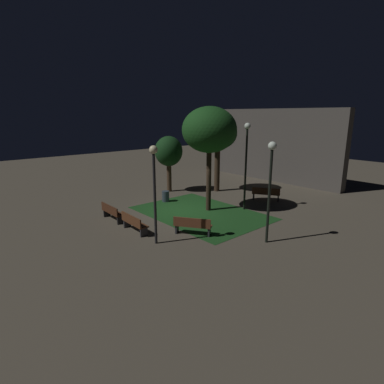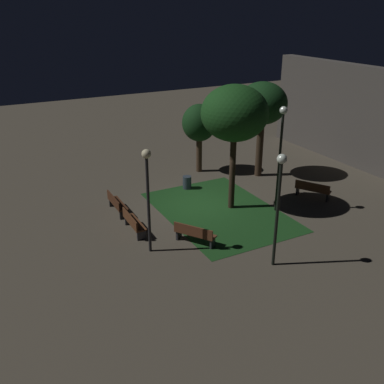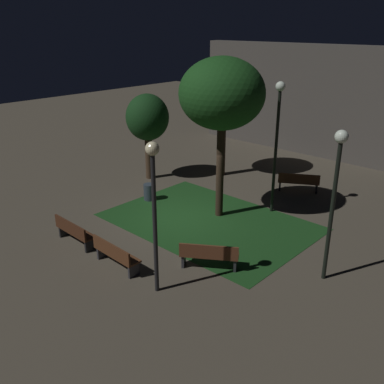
{
  "view_description": "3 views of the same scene",
  "coord_description": "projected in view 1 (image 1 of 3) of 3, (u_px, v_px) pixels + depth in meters",
  "views": [
    {
      "loc": [
        13.66,
        -11.05,
        5.58
      ],
      "look_at": [
        0.83,
        0.15,
        1.29
      ],
      "focal_mm": 28.94,
      "sensor_mm": 36.0,
      "label": 1
    },
    {
      "loc": [
        17.4,
        -9.51,
        9.21
      ],
      "look_at": [
        0.77,
        -0.76,
        1.17
      ],
      "focal_mm": 40.76,
      "sensor_mm": 36.0,
      "label": 2
    },
    {
      "loc": [
        10.77,
        -10.76,
        7.08
      ],
      "look_at": [
        0.85,
        -0.12,
        1.36
      ],
      "focal_mm": 40.4,
      "sensor_mm": 36.0,
      "label": 3
    }
  ],
  "objects": [
    {
      "name": "ground_plane",
      "position": [
        181.0,
        211.0,
        18.39
      ],
      "size": [
        60.0,
        60.0,
        0.0
      ],
      "primitive_type": "plane",
      "color": "#4C4438"
    },
    {
      "name": "tree_near_wall",
      "position": [
        218.0,
        134.0,
        22.18
      ],
      "size": [
        2.77,
        2.77,
        5.44
      ],
      "color": "#38281C",
      "rests_on": "ground"
    },
    {
      "name": "lamp_post_plaza_west",
      "position": [
        154.0,
        178.0,
        13.05
      ],
      "size": [
        0.36,
        0.36,
        4.34
      ],
      "color": "black",
      "rests_on": "ground"
    },
    {
      "name": "lamp_post_plaza_east",
      "position": [
        270.0,
        175.0,
        13.15
      ],
      "size": [
        0.36,
        0.36,
        4.49
      ],
      "color": "black",
      "rests_on": "ground"
    },
    {
      "name": "tree_right_canopy",
      "position": [
        169.0,
        152.0,
        22.37
      ],
      "size": [
        2.02,
        2.02,
        4.07
      ],
      "color": "#423021",
      "rests_on": "ground"
    },
    {
      "name": "bench_by_lamp",
      "position": [
        112.0,
        212.0,
        16.63
      ],
      "size": [
        1.8,
        0.5,
        0.88
      ],
      "color": "#422314",
      "rests_on": "ground"
    },
    {
      "name": "building_wall_backdrop",
      "position": [
        272.0,
        145.0,
        26.41
      ],
      "size": [
        12.55,
        0.8,
        6.03
      ],
      "primitive_type": "cube",
      "color": "#4C4742",
      "rests_on": "ground"
    },
    {
      "name": "tree_left_canopy",
      "position": [
        209.0,
        130.0,
        17.39
      ],
      "size": [
        3.1,
        3.1,
        6.03
      ],
      "color": "#2D2116",
      "rests_on": "ground"
    },
    {
      "name": "bench_path_side",
      "position": [
        266.0,
        193.0,
        20.49
      ],
      "size": [
        1.79,
        1.33,
        0.88
      ],
      "color": "brown",
      "rests_on": "ground"
    },
    {
      "name": "trash_bin",
      "position": [
        166.0,
        196.0,
        20.26
      ],
      "size": [
        0.47,
        0.47,
        0.71
      ],
      "primitive_type": "cylinder",
      "color": "#2D3842",
      "rests_on": "ground"
    },
    {
      "name": "grass_lawn",
      "position": [
        201.0,
        213.0,
        17.97
      ],
      "size": [
        7.56,
        5.24,
        0.01
      ],
      "primitive_type": "cube",
      "color": "#194219",
      "rests_on": "ground"
    },
    {
      "name": "lamp_post_near_wall",
      "position": [
        246.0,
        153.0,
        17.86
      ],
      "size": [
        0.36,
        0.36,
        5.12
      ],
      "color": "black",
      "rests_on": "ground"
    },
    {
      "name": "bench_lawn_edge",
      "position": [
        134.0,
        223.0,
        14.98
      ],
      "size": [
        1.81,
        0.52,
        0.88
      ],
      "color": "#512D19",
      "rests_on": "ground"
    },
    {
      "name": "bench_back_row",
      "position": [
        193.0,
        225.0,
        14.63
      ],
      "size": [
        1.76,
        1.41,
        0.88
      ],
      "color": "brown",
      "rests_on": "ground"
    }
  ]
}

